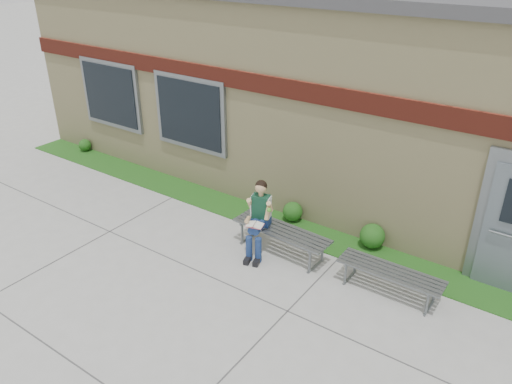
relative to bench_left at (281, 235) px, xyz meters
The scene contains 9 objects.
ground 1.83m from the bench_left, 92.02° to the right, with size 80.00×80.00×0.00m, color #9E9E99.
grass_strip 0.89m from the bench_left, 94.44° to the left, with size 16.00×0.80×0.02m, color #1A4412.
school_building 4.55m from the bench_left, 90.87° to the left, with size 16.20×6.22×4.20m.
bench_left is the anchor object (origin of this frame).
bench_right 2.00m from the bench_left, ahead, with size 1.65×0.46×0.43m.
girl 0.53m from the bench_left, 151.02° to the right, with size 0.55×0.81×1.34m.
shrub_west 6.85m from the bench_left, behind, with size 0.31×0.31×0.31m, color #1A4412.
shrub_mid 1.15m from the bench_left, 110.88° to the left, with size 0.39×0.39×0.39m, color #1A4412.
shrub_east 1.65m from the bench_left, 40.11° to the left, with size 0.45×0.45×0.45m, color #1A4412.
Camera 1 is at (3.97, -4.58, 5.00)m, focal length 35.00 mm.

